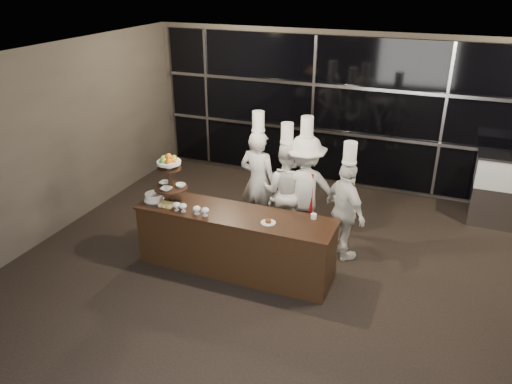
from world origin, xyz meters
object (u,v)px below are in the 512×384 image
at_px(chef_d, 345,210).
at_px(chef_c, 304,189).
at_px(chef_a, 258,181).
at_px(layer_cake, 154,197).
at_px(chef_b, 286,190).
at_px(display_stand, 170,175).
at_px(buffet_counter, 235,242).

bearing_deg(chef_d, chef_c, 156.33).
height_order(chef_a, chef_c, chef_a).
relative_size(layer_cake, chef_c, 0.15).
bearing_deg(layer_cake, chef_b, 38.00).
height_order(chef_b, chef_c, chef_c).
xyz_separation_m(layer_cake, chef_b, (1.61, 1.26, -0.15)).
distance_m(chef_b, chef_c, 0.30).
bearing_deg(display_stand, chef_a, 54.69).
height_order(layer_cake, chef_b, chef_b).
height_order(display_stand, chef_a, chef_a).
distance_m(display_stand, chef_b, 1.88).
relative_size(layer_cake, chef_a, 0.15).
distance_m(buffet_counter, display_stand, 1.33).
bearing_deg(display_stand, chef_b, 41.97).
bearing_deg(chef_c, chef_b, -172.27).
xyz_separation_m(chef_a, chef_b, (0.47, -0.02, -0.07)).
distance_m(display_stand, layer_cake, 0.46).
bearing_deg(buffet_counter, chef_d, 34.35).
bearing_deg(buffet_counter, chef_a, 96.15).
bearing_deg(chef_b, layer_cake, -142.00).
distance_m(chef_a, chef_d, 1.52).
xyz_separation_m(layer_cake, chef_d, (2.63, 0.98, -0.18)).
relative_size(chef_b, chef_c, 0.94).
xyz_separation_m(chef_a, chef_c, (0.77, 0.02, -0.02)).
bearing_deg(chef_d, display_stand, -158.51).
bearing_deg(chef_d, chef_b, 164.73).
relative_size(buffet_counter, chef_b, 1.48).
relative_size(buffet_counter, display_stand, 3.81).
xyz_separation_m(chef_a, chef_d, (1.49, -0.30, -0.11)).
bearing_deg(chef_a, display_stand, -125.31).
relative_size(chef_a, chef_b, 1.06).
bearing_deg(chef_a, chef_d, -11.25).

